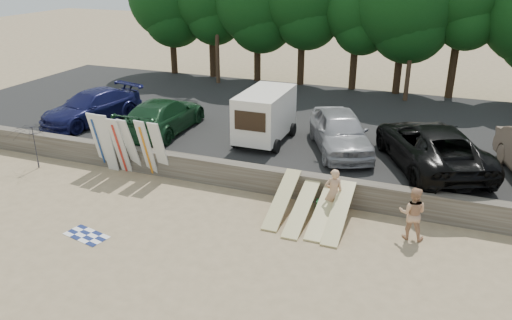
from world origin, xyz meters
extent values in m
plane|color=tan|center=(0.00, 0.00, 0.00)|extent=(120.00, 120.00, 0.00)
cube|color=#6B6356|center=(0.00, 3.00, 0.50)|extent=(44.00, 0.50, 1.00)
cube|color=#282828|center=(0.00, 10.50, 0.35)|extent=(44.00, 14.50, 0.70)
cylinder|color=#382616|center=(-14.20, 17.60, 2.47)|extent=(0.44, 0.44, 3.53)
cylinder|color=#382616|center=(-11.14, 17.60, 2.51)|extent=(0.44, 0.44, 3.61)
cylinder|color=#382616|center=(-7.84, 17.60, 2.48)|extent=(0.44, 0.44, 3.56)
cylinder|color=#382616|center=(-4.82, 17.60, 2.62)|extent=(0.44, 0.44, 3.84)
cylinder|color=#382616|center=(-1.43, 17.60, 2.42)|extent=(0.44, 0.44, 3.43)
sphere|color=#144615|center=(-1.43, 17.60, 5.77)|extent=(4.56, 4.56, 4.56)
cylinder|color=#382616|center=(1.29, 17.48, 2.56)|extent=(0.44, 0.44, 3.72)
cylinder|color=#382616|center=(4.33, 17.60, 2.67)|extent=(0.44, 0.44, 3.95)
cylinder|color=#473321|center=(-10.00, 16.00, 5.20)|extent=(0.26, 0.26, 9.00)
cylinder|color=#473321|center=(2.00, 16.00, 5.20)|extent=(0.26, 0.26, 9.00)
cube|color=silver|center=(-3.21, 6.52, 2.02)|extent=(1.83, 3.64, 2.00)
cube|color=black|center=(-3.20, 4.69, 2.20)|extent=(1.36, 0.04, 0.82)
cylinder|color=black|center=(-4.16, 5.33, 1.00)|extent=(0.18, 0.60, 0.60)
cylinder|color=black|center=(-2.25, 5.34, 1.00)|extent=(0.18, 0.60, 0.60)
cylinder|color=black|center=(-4.17, 7.69, 1.00)|extent=(0.18, 0.60, 0.60)
cylinder|color=black|center=(-2.26, 7.70, 1.00)|extent=(0.18, 0.60, 0.60)
imported|color=#151749|center=(-12.28, 6.04, 1.49)|extent=(3.39, 5.78, 1.57)
imported|color=#15391E|center=(-8.13, 5.99, 1.51)|extent=(2.58, 5.72, 1.62)
imported|color=#9D9CA1|center=(0.17, 6.60, 1.58)|extent=(4.02, 5.53, 1.75)
imported|color=black|center=(3.87, 6.11, 1.59)|extent=(5.39, 7.07, 1.79)
cube|color=silver|center=(-9.22, 2.57, 1.27)|extent=(0.55, 0.67, 2.55)
cube|color=silver|center=(-8.67, 2.43, 1.29)|extent=(0.50, 0.52, 2.57)
cube|color=silver|center=(-8.07, 2.41, 1.26)|extent=(0.51, 0.78, 2.51)
cube|color=silver|center=(-7.62, 2.53, 1.25)|extent=(0.63, 0.90, 2.50)
cube|color=silver|center=(-6.85, 2.52, 1.27)|extent=(0.58, 0.77, 2.53)
cube|color=silver|center=(-6.27, 2.58, 1.25)|extent=(0.53, 0.82, 2.51)
cube|color=#CEC082|center=(-0.73, 1.56, 0.56)|extent=(0.56, 2.83, 1.13)
cube|color=#CEC082|center=(0.06, 1.35, 0.45)|extent=(0.56, 2.90, 0.89)
cube|color=#CEC082|center=(0.78, 1.48, 0.41)|extent=(0.56, 2.92, 0.83)
cube|color=#CEC082|center=(1.36, 1.34, 0.54)|extent=(0.56, 2.84, 1.09)
imported|color=tan|center=(0.96, 2.12, 0.87)|extent=(0.74, 0.62, 1.73)
imported|color=tan|center=(3.67, 1.46, 0.89)|extent=(0.88, 0.69, 1.78)
cube|color=#217C3A|center=(0.50, 2.40, 0.16)|extent=(0.44, 0.38, 0.32)
cube|color=orange|center=(0.73, 2.23, 0.11)|extent=(0.34, 0.30, 0.22)
plane|color=white|center=(-6.20, -2.23, 0.01)|extent=(1.78, 1.78, 0.00)
imported|color=black|center=(-11.80, 1.70, 0.99)|extent=(3.00, 3.01, 1.97)
camera|label=1|loc=(4.10, -13.43, 8.47)|focal=35.00mm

